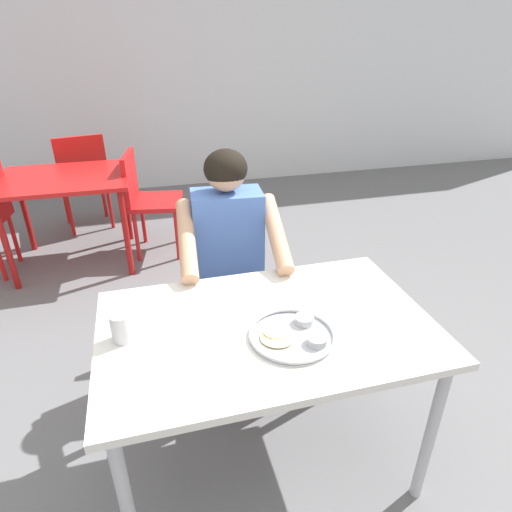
{
  "coord_description": "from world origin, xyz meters",
  "views": [
    {
      "loc": [
        -0.31,
        -1.24,
        1.68
      ],
      "look_at": [
        0.08,
        0.24,
        0.88
      ],
      "focal_mm": 30.37,
      "sensor_mm": 36.0,
      "label": 1
    }
  ],
  "objects": [
    {
      "name": "ground_plane",
      "position": [
        0.0,
        0.0,
        -0.03
      ],
      "size": [
        12.0,
        12.0,
        0.05
      ],
      "primitive_type": "cube",
      "color": "slate"
    },
    {
      "name": "back_wall",
      "position": [
        0.0,
        3.95,
        1.7
      ],
      "size": [
        12.0,
        0.12,
        3.4
      ],
      "primitive_type": "cube",
      "color": "silver",
      "rests_on": "ground"
    },
    {
      "name": "table_foreground",
      "position": [
        0.06,
        -0.01,
        0.65
      ],
      "size": [
        1.21,
        0.76,
        0.73
      ],
      "color": "silver",
      "rests_on": "ground"
    },
    {
      "name": "thali_tray",
      "position": [
        0.12,
        -0.11,
        0.74
      ],
      "size": [
        0.3,
        0.3,
        0.03
      ],
      "color": "#B7BABF",
      "rests_on": "table_foreground"
    },
    {
      "name": "drinking_cup",
      "position": [
        -0.45,
        0.04,
        0.78
      ],
      "size": [
        0.07,
        0.07,
        0.11
      ],
      "color": "silver",
      "rests_on": "table_foreground"
    },
    {
      "name": "chair_foreground",
      "position": [
        0.06,
        0.82,
        0.49
      ],
      "size": [
        0.44,
        0.47,
        0.82
      ],
      "color": "red",
      "rests_on": "ground"
    },
    {
      "name": "diner_foreground",
      "position": [
        0.05,
        0.6,
        0.72
      ],
      "size": [
        0.52,
        0.57,
        1.2
      ],
      "color": "#3B3B3B",
      "rests_on": "ground"
    },
    {
      "name": "table_background_red",
      "position": [
        -0.89,
        2.15,
        0.63
      ],
      "size": [
        0.93,
        0.78,
        0.71
      ],
      "color": "red",
      "rests_on": "ground"
    },
    {
      "name": "chair_red_right",
      "position": [
        -0.31,
        2.18,
        0.5
      ],
      "size": [
        0.47,
        0.49,
        0.84
      ],
      "color": "red",
      "rests_on": "ground"
    },
    {
      "name": "chair_red_far",
      "position": [
        -0.84,
        2.81,
        0.52
      ],
      "size": [
        0.51,
        0.49,
        0.88
      ],
      "color": "red",
      "rests_on": "ground"
    }
  ]
}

